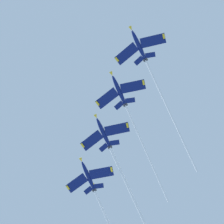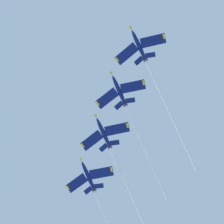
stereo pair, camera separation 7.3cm
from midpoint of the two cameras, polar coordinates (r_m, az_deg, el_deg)
jet_lead at (r=152.24m, az=5.13°, el=5.90°), size 20.00×52.43×25.44m
jet_second at (r=153.55m, az=2.07°, el=0.44°), size 19.96×47.20×23.32m
jet_third at (r=156.22m, az=1.13°, el=-7.86°), size 19.99×54.27×27.23m
jet_fourth at (r=161.91m, az=-1.72°, el=-12.14°), size 19.96×48.24×25.12m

